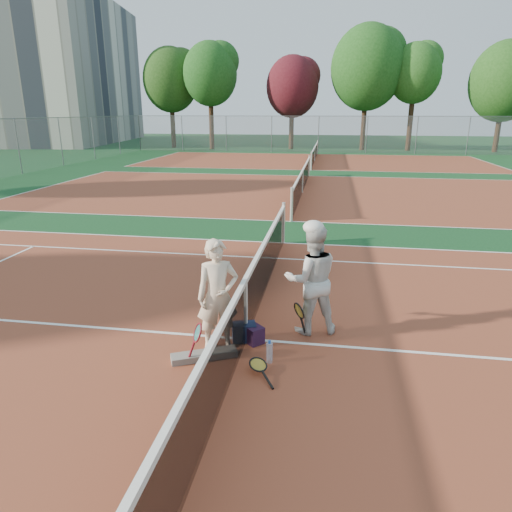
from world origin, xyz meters
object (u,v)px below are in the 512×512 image
Objects in this scene: apartment_block at (69,72)px; sports_bag_purple at (253,334)px; water_bottle at (269,353)px; net_main at (246,309)px; racket_spare at (258,367)px; sports_bag_navy at (244,332)px; racket_red at (198,343)px; racket_black_held at (299,320)px; player_b at (312,280)px; player_a at (218,296)px.

sports_bag_purple is at bearing -57.45° from apartment_block.
sports_bag_purple is 0.65m from water_bottle.
racket_spare is (0.33, -0.88, -0.43)m from net_main.
net_main is at bearing 126.17° from water_bottle.
sports_bag_navy is 0.75m from water_bottle.
sports_bag_navy is (0.52, 0.71, -0.15)m from racket_red.
racket_black_held is at bearing 15.40° from sports_bag_navy.
sports_bag_navy is (-0.98, -0.49, -0.74)m from player_b.
apartment_block is 52.66m from player_a.
racket_red is 0.90m from sports_bag_navy.
sports_bag_navy is (-0.82, -0.22, -0.15)m from racket_black_held.
apartment_block is at bearing 122.52° from water_bottle.
racket_black_held is (1.14, 0.51, -0.54)m from player_a.
apartment_block is at bearing 122.55° from sports_bag_purple.
sports_bag_purple reaches higher than racket_spare.
racket_red is at bearing -126.01° from net_main.
racket_black_held is 0.86m from sports_bag_navy.
player_a is 0.95× the size of player_b.
player_b is at bearing 26.56° from sports_bag_navy.
water_bottle is at bearing -53.83° from net_main.
player_a is at bearing -139.24° from sports_bag_navy.
player_b is at bearing -56.37° from apartment_block.
apartment_block is at bearing -95.11° from racket_black_held.
racket_red is (-0.54, -0.75, -0.22)m from net_main.
apartment_block reaches higher than racket_red.
apartment_block is 13.18× the size of player_a.
player_b is 5.33× the size of sports_bag_purple.
player_a reaches higher than racket_spare.
net_main is at bearing 53.99° from sports_bag_navy.
racket_black_held is at bearing -56.68° from apartment_block.
net_main is at bearing 17.60° from player_a.
apartment_block is at bearing 122.47° from net_main.
racket_red reaches higher than racket_spare.
sports_bag_purple is (-0.68, -0.25, -0.16)m from racket_black_held.
racket_red is 1.01m from water_bottle.
net_main is at bearing -12.70° from racket_spare.
sports_bag_navy is at bearing 10.68° from player_b.
player_a reaches higher than racket_red.
racket_red reaches higher than water_bottle.
racket_spare is 0.30m from water_bottle.
player_a is 1.17m from racket_spare.
apartment_block is (-28.00, 44.00, 6.99)m from net_main.
apartment_block is 37.84× the size of racket_black_held.
water_bottle is (0.99, 0.13, -0.14)m from racket_red.
racket_red is at bearing -138.15° from player_a.
racket_spare is at bearing -75.49° from sports_bag_purple.
net_main is 0.84m from water_bottle.
player_a is at bearing 159.41° from water_bottle.
player_b reaches higher than racket_red.
water_bottle is (-0.35, -0.81, -0.14)m from racket_black_held.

